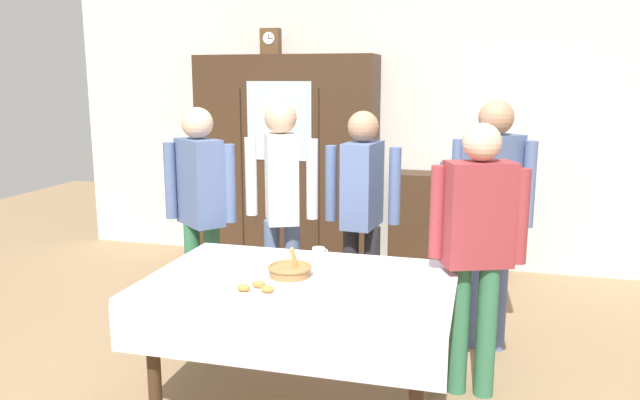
% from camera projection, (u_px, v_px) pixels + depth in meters
% --- Properties ---
extents(ground_plane, '(12.00, 12.00, 0.00)m').
position_uv_depth(ground_plane, '(311.00, 385.00, 3.63)').
color(ground_plane, '#997A56').
rests_on(ground_plane, ground).
extents(back_wall, '(6.40, 0.10, 2.70)m').
position_uv_depth(back_wall, '(387.00, 123.00, 5.88)').
color(back_wall, silver).
rests_on(back_wall, ground).
extents(dining_table, '(1.62, 1.08, 0.72)m').
position_uv_depth(dining_table, '(299.00, 297.00, 3.28)').
color(dining_table, '#3D2819').
rests_on(dining_table, ground).
extents(wall_cabinet, '(1.69, 0.46, 1.98)m').
position_uv_depth(wall_cabinet, '(287.00, 161.00, 5.89)').
color(wall_cabinet, '#3D2819').
rests_on(wall_cabinet, ground).
extents(mantel_clock, '(0.18, 0.11, 0.24)m').
position_uv_depth(mantel_clock, '(271.00, 42.00, 5.72)').
color(mantel_clock, brown).
rests_on(mantel_clock, wall_cabinet).
extents(bookshelf_low, '(1.03, 0.35, 0.92)m').
position_uv_depth(bookshelf_low, '(447.00, 224.00, 5.66)').
color(bookshelf_low, '#3D2819').
rests_on(bookshelf_low, ground).
extents(book_stack, '(0.18, 0.22, 0.10)m').
position_uv_depth(book_stack, '(449.00, 169.00, 5.56)').
color(book_stack, '#664C7A').
rests_on(book_stack, bookshelf_low).
extents(tea_cup_mid_left, '(0.13, 0.13, 0.06)m').
position_uv_depth(tea_cup_mid_left, '(270.00, 256.00, 3.61)').
color(tea_cup_mid_left, white).
rests_on(tea_cup_mid_left, dining_table).
extents(tea_cup_back_edge, '(0.13, 0.13, 0.06)m').
position_uv_depth(tea_cup_back_edge, '(319.00, 253.00, 3.67)').
color(tea_cup_back_edge, silver).
rests_on(tea_cup_back_edge, dining_table).
extents(tea_cup_near_right, '(0.13, 0.13, 0.06)m').
position_uv_depth(tea_cup_near_right, '(207.00, 265.00, 3.43)').
color(tea_cup_near_right, silver).
rests_on(tea_cup_near_right, dining_table).
extents(tea_cup_mid_right, '(0.13, 0.13, 0.06)m').
position_uv_depth(tea_cup_mid_right, '(364.00, 283.00, 3.14)').
color(tea_cup_mid_right, white).
rests_on(tea_cup_mid_right, dining_table).
extents(bread_basket, '(0.24, 0.24, 0.16)m').
position_uv_depth(bread_basket, '(290.00, 270.00, 3.33)').
color(bread_basket, '#9E7542').
rests_on(bread_basket, dining_table).
extents(pastry_plate, '(0.28, 0.28, 0.05)m').
position_uv_depth(pastry_plate, '(256.00, 291.00, 3.06)').
color(pastry_plate, white).
rests_on(pastry_plate, dining_table).
extents(spoon_mid_right, '(0.12, 0.02, 0.01)m').
position_uv_depth(spoon_mid_right, '(425.00, 278.00, 3.30)').
color(spoon_mid_right, silver).
rests_on(spoon_mid_right, dining_table).
extents(spoon_front_edge, '(0.12, 0.02, 0.01)m').
position_uv_depth(spoon_front_edge, '(406.00, 297.00, 3.01)').
color(spoon_front_edge, silver).
rests_on(spoon_front_edge, dining_table).
extents(person_near_right_end, '(0.52, 0.41, 1.62)m').
position_uv_depth(person_near_right_end, '(281.00, 195.00, 4.24)').
color(person_near_right_end, slate).
rests_on(person_near_right_end, ground).
extents(person_by_cabinet, '(0.52, 0.38, 1.58)m').
position_uv_depth(person_by_cabinet, '(200.00, 199.00, 4.23)').
color(person_by_cabinet, '#33704C').
rests_on(person_by_cabinet, ground).
extents(person_behind_table_left, '(0.52, 0.38, 1.56)m').
position_uv_depth(person_behind_table_left, '(362.00, 202.00, 4.22)').
color(person_behind_table_left, '#232328').
rests_on(person_behind_table_left, ground).
extents(person_behind_table_right, '(0.52, 0.40, 1.64)m').
position_uv_depth(person_behind_table_right, '(492.00, 201.00, 3.95)').
color(person_behind_table_right, slate).
rests_on(person_behind_table_right, ground).
extents(person_beside_shelf, '(0.52, 0.32, 1.54)m').
position_uv_depth(person_beside_shelf, '(477.00, 235.00, 3.37)').
color(person_beside_shelf, '#33704C').
rests_on(person_beside_shelf, ground).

